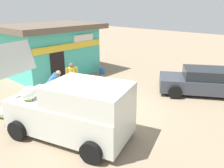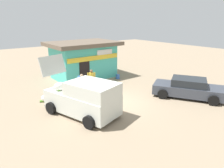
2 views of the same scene
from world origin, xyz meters
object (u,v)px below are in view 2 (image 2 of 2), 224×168
object	(u,v)px
paint_bucket	(118,77)
storefront_bar	(83,59)
vendor_standing	(92,79)
parked_sedan	(188,88)
customer_bending	(78,82)
unloaded_banana_pile	(47,98)
delivery_van	(84,98)

from	to	relation	value
paint_bucket	storefront_bar	bearing A→B (deg)	133.06
vendor_standing	parked_sedan	bearing A→B (deg)	-46.75
customer_bending	storefront_bar	bearing A→B (deg)	55.36
vendor_standing	unloaded_banana_pile	xyz separation A→B (m)	(-3.25, 0.07, -0.70)
delivery_van	vendor_standing	xyz separation A→B (m)	(2.31, 2.96, -0.03)
parked_sedan	paint_bucket	distance (m)	6.35
storefront_bar	customer_bending	bearing A→B (deg)	-124.64
delivery_van	parked_sedan	bearing A→B (deg)	-15.06
vendor_standing	unloaded_banana_pile	bearing A→B (deg)	178.85
parked_sedan	unloaded_banana_pile	xyz separation A→B (m)	(-7.76, 4.86, -0.38)
storefront_bar	parked_sedan	world-z (taller)	storefront_bar
customer_bending	unloaded_banana_pile	distance (m)	2.29
delivery_van	paint_bucket	distance (m)	7.40
delivery_van	unloaded_banana_pile	size ratio (longest dim) A/B	5.12
storefront_bar	delivery_van	distance (m)	7.69
delivery_van	customer_bending	world-z (taller)	delivery_van
unloaded_banana_pile	parked_sedan	bearing A→B (deg)	-32.07
vendor_standing	delivery_van	bearing A→B (deg)	-127.94
delivery_van	vendor_standing	size ratio (longest dim) A/B	2.93
parked_sedan	customer_bending	bearing A→B (deg)	139.11
storefront_bar	customer_bending	xyz separation A→B (m)	(-2.54, -3.67, -0.75)
delivery_van	unloaded_banana_pile	world-z (taller)	delivery_van
delivery_van	paint_bucket	bearing A→B (deg)	37.03
parked_sedan	vendor_standing	world-z (taller)	vendor_standing
delivery_van	paint_bucket	xyz separation A→B (m)	(5.87, 4.43, -0.78)
unloaded_banana_pile	paint_bucket	xyz separation A→B (m)	(6.81, 1.40, -0.05)
delivery_van	storefront_bar	bearing A→B (deg)	60.35
delivery_van	parked_sedan	size ratio (longest dim) A/B	1.01
storefront_bar	unloaded_banana_pile	world-z (taller)	storefront_bar
customer_bending	paint_bucket	size ratio (longest dim) A/B	3.96
storefront_bar	customer_bending	distance (m)	4.53
parked_sedan	unloaded_banana_pile	distance (m)	9.17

